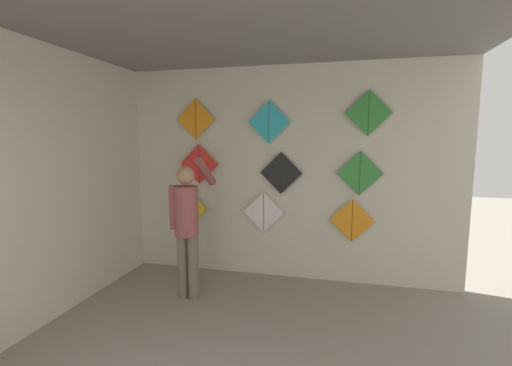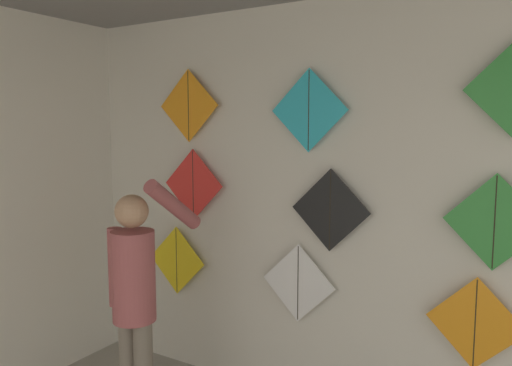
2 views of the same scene
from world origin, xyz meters
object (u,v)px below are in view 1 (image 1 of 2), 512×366
kite_2 (352,221)px  kite_3 (199,164)px  kite_4 (281,173)px  kite_1 (264,212)px  kite_0 (188,208)px  kite_5 (360,173)px  kite_7 (269,122)px  kite_6 (196,119)px  kite_8 (369,113)px  shopkeeper (187,220)px

kite_2 → kite_3: bearing=180.0°
kite_2 → kite_4: 1.08m
kite_3 → kite_4: 1.15m
kite_1 → kite_2: bearing=0.0°
kite_0 → kite_3: bearing=0.0°
kite_5 → kite_4: bearing=180.0°
kite_2 → kite_7: (-1.08, 0.00, 1.24)m
kite_1 → kite_4: bearing=0.0°
kite_0 → kite_7: (1.16, 0.00, 1.19)m
kite_0 → kite_4: kite_4 is taller
kite_1 → kite_2: kite_1 is taller
kite_1 → kite_7: 1.19m
kite_4 → kite_7: 0.68m
kite_6 → kite_1: bearing=0.0°
kite_6 → kite_5: bearing=0.0°
kite_6 → kite_8: (2.24, 0.00, 0.05)m
shopkeeper → kite_1: size_ratio=3.00×
shopkeeper → kite_3: bearing=105.9°
kite_0 → kite_5: 2.37m
kite_5 → kite_7: 1.31m
kite_0 → kite_2: 2.24m
kite_3 → kite_8: bearing=0.0°
kite_5 → kite_6: bearing=180.0°
shopkeeper → kite_8: (2.01, 0.84, 1.24)m
kite_2 → kite_6: (-2.09, 0.00, 1.29)m
kite_2 → kite_8: kite_8 is taller
kite_5 → kite_7: bearing=180.0°
kite_6 → kite_7: size_ratio=1.00×
kite_0 → kite_5: kite_5 is taller
kite_1 → kite_6: bearing=180.0°
kite_3 → kite_8: (2.20, 0.00, 0.65)m
kite_1 → kite_5: size_ratio=1.00×
kite_3 → kite_5: size_ratio=1.00×
kite_0 → kite_4: (1.32, 0.00, 0.53)m
shopkeeper → kite_2: 2.04m
kite_3 → kite_6: kite_6 is taller
kite_2 → kite_5: (0.07, 0.00, 0.60)m
kite_0 → kite_7: bearing=0.0°
kite_0 → kite_7: kite_7 is taller
kite_2 → kite_3: 2.17m
shopkeeper → kite_0: 0.92m
kite_5 → kite_8: kite_8 is taller
kite_0 → kite_2: kite_0 is taller
kite_0 → kite_2: bearing=0.0°
kite_3 → kite_4: kite_3 is taller
kite_5 → kite_6: 2.27m
kite_1 → kite_6: kite_6 is taller
shopkeeper → kite_5: 2.17m
kite_6 → kite_7: kite_6 is taller
kite_8 → kite_0: bearing=180.0°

